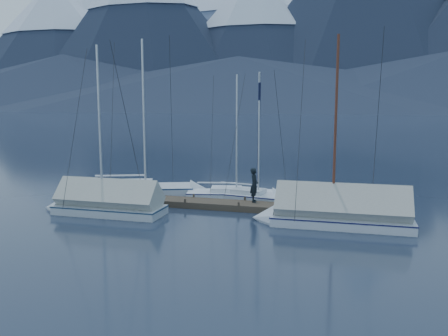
{
  "coord_description": "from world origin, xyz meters",
  "views": [
    {
      "loc": [
        6.97,
        -22.29,
        5.85
      ],
      "look_at": [
        0.0,
        2.0,
        2.2
      ],
      "focal_mm": 38.0,
      "sensor_mm": 36.0,
      "label": 1
    }
  ],
  "objects_px": {
    "person": "(254,185)",
    "sailboat_open_mid": "(244,196)",
    "sailboat_open_right": "(265,199)",
    "sailboat_covered_near": "(329,215)",
    "sailboat_covered_far": "(100,205)",
    "sailboat_open_left": "(155,191)"
  },
  "relations": [
    {
      "from": "sailboat_open_left",
      "to": "sailboat_covered_far",
      "type": "distance_m",
      "value": 5.67
    },
    {
      "from": "sailboat_open_right",
      "to": "person",
      "type": "distance_m",
      "value": 2.16
    },
    {
      "from": "person",
      "to": "sailboat_open_mid",
      "type": "bearing_deg",
      "value": 13.0
    },
    {
      "from": "sailboat_open_left",
      "to": "person",
      "type": "distance_m",
      "value": 7.31
    },
    {
      "from": "sailboat_open_left",
      "to": "person",
      "type": "relative_size",
      "value": 5.6
    },
    {
      "from": "sailboat_open_mid",
      "to": "person",
      "type": "height_order",
      "value": "sailboat_open_mid"
    },
    {
      "from": "sailboat_open_left",
      "to": "sailboat_open_mid",
      "type": "height_order",
      "value": "sailboat_open_left"
    },
    {
      "from": "sailboat_covered_far",
      "to": "sailboat_open_right",
      "type": "bearing_deg",
      "value": 34.62
    },
    {
      "from": "sailboat_open_right",
      "to": "sailboat_open_left",
      "type": "bearing_deg",
      "value": 177.07
    },
    {
      "from": "sailboat_open_right",
      "to": "sailboat_covered_near",
      "type": "relative_size",
      "value": 0.84
    },
    {
      "from": "sailboat_open_right",
      "to": "sailboat_covered_near",
      "type": "distance_m",
      "value": 5.81
    },
    {
      "from": "sailboat_open_left",
      "to": "sailboat_covered_far",
      "type": "xyz_separation_m",
      "value": [
        -0.49,
        -5.65,
        0.28
      ]
    },
    {
      "from": "sailboat_covered_near",
      "to": "person",
      "type": "bearing_deg",
      "value": 149.32
    },
    {
      "from": "sailboat_open_left",
      "to": "sailboat_open_right",
      "type": "relative_size",
      "value": 1.28
    },
    {
      "from": "sailboat_open_mid",
      "to": "sailboat_open_right",
      "type": "distance_m",
      "value": 1.56
    },
    {
      "from": "sailboat_open_mid",
      "to": "sailboat_covered_near",
      "type": "relative_size",
      "value": 0.83
    },
    {
      "from": "sailboat_open_left",
      "to": "sailboat_open_right",
      "type": "height_order",
      "value": "sailboat_open_left"
    },
    {
      "from": "sailboat_open_mid",
      "to": "sailboat_open_right",
      "type": "relative_size",
      "value": 0.99
    },
    {
      "from": "sailboat_covered_far",
      "to": "person",
      "type": "xyz_separation_m",
      "value": [
        7.38,
        3.45,
        0.81
      ]
    },
    {
      "from": "sailboat_open_left",
      "to": "sailboat_covered_near",
      "type": "bearing_deg",
      "value": -22.88
    },
    {
      "from": "sailboat_open_mid",
      "to": "sailboat_covered_near",
      "type": "height_order",
      "value": "sailboat_covered_near"
    },
    {
      "from": "sailboat_open_mid",
      "to": "sailboat_covered_near",
      "type": "xyz_separation_m",
      "value": [
        5.34,
        -4.91,
        0.34
      ]
    }
  ]
}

